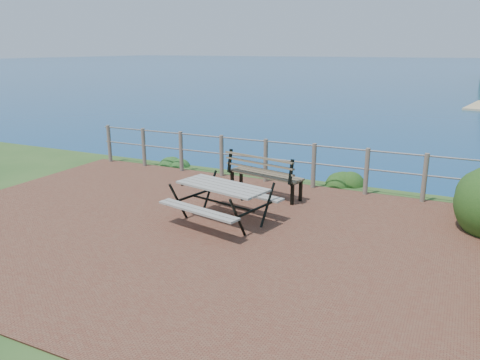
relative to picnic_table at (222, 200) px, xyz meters
name	(u,v)px	position (x,y,z in m)	size (l,w,h in m)	color
ground	(190,231)	(-0.33, -0.57, -0.44)	(10.00, 7.00, 0.12)	brown
ocean	(460,56)	(-0.33, 199.43, -0.44)	(1200.00, 1200.00, 0.00)	#166285
safety_railing	(266,158)	(-0.33, 2.78, 0.13)	(9.40, 0.10, 1.00)	#6B5B4C
picnic_table	(222,200)	(0.00, 0.00, 0.00)	(1.75, 1.40, 0.69)	gray
park_bench	(265,168)	(0.08, 1.77, 0.17)	(1.71, 0.77, 0.94)	brown
shrub_lip_west	(179,164)	(-3.11, 3.41, -0.44)	(0.71, 0.71, 0.43)	#22481B
shrub_lip_east	(346,186)	(1.45, 3.29, -0.44)	(0.72, 0.72, 0.44)	#1A4615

